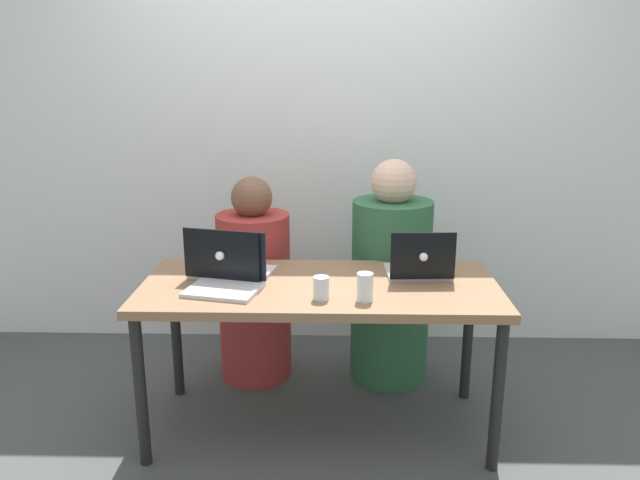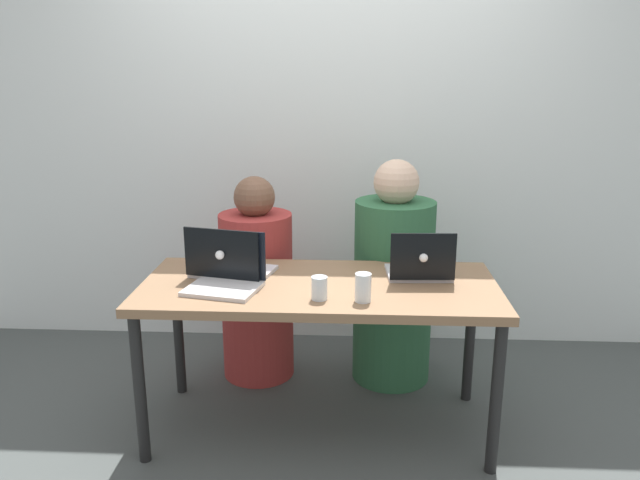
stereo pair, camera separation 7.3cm
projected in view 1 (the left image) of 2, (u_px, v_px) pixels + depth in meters
ground_plane at (320, 427)px, 2.94m from camera, size 12.00×12.00×0.00m
back_wall at (324, 127)px, 3.64m from camera, size 4.50×0.10×2.60m
desk at (320, 298)px, 2.77m from camera, size 1.57×0.69×0.72m
person_on_left at (254, 290)px, 3.33m from camera, size 0.40×0.40×1.10m
person_on_right at (391, 284)px, 3.30m from camera, size 0.46×0.46×1.19m
laptop_back_left at (229, 266)px, 2.82m from camera, size 0.40×0.33×0.24m
laptop_front_left at (227, 277)px, 2.68m from camera, size 0.35×0.30×0.24m
laptop_back_right at (419, 267)px, 2.82m from camera, size 0.30×0.27×0.23m
water_glass_right at (365, 289)px, 2.53m from camera, size 0.07×0.07×0.12m
water_glass_center at (321, 290)px, 2.55m from camera, size 0.07×0.07×0.10m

